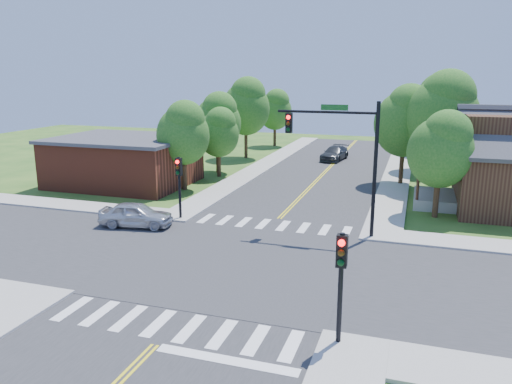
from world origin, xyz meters
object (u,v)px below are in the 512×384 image
(signal_pole_se, at_px, (341,268))
(car_silver, at_px, (136,215))
(signal_mast_ne, at_px, (343,147))
(car_dgrey, at_px, (335,154))
(signal_pole_nw, at_px, (179,176))

(signal_pole_se, distance_m, car_silver, 15.95)
(signal_mast_ne, distance_m, car_silver, 12.17)
(signal_mast_ne, xyz_separation_m, car_dgrey, (-4.15, 23.53, -4.17))
(signal_pole_se, bearing_deg, car_silver, 144.80)
(signal_pole_se, xyz_separation_m, signal_pole_nw, (-11.20, 11.20, 0.00))
(car_silver, bearing_deg, car_dgrey, -24.83)
(signal_pole_se, xyz_separation_m, car_silver, (-12.94, 9.12, -1.96))
(car_silver, relative_size, car_dgrey, 0.89)
(signal_mast_ne, distance_m, signal_pole_se, 11.55)
(signal_pole_nw, distance_m, car_silver, 3.34)
(signal_mast_ne, distance_m, car_dgrey, 24.25)
(signal_mast_ne, height_order, signal_pole_se, signal_mast_ne)
(signal_pole_se, relative_size, car_dgrey, 0.77)
(signal_pole_se, distance_m, car_dgrey, 35.28)
(signal_mast_ne, bearing_deg, car_dgrey, 100.00)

